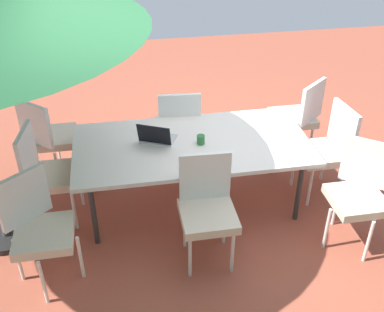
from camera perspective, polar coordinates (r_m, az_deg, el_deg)
The scene contains 12 objects.
ground_plane at distance 4.89m, azimuth 0.00°, elevation -5.90°, with size 10.00×10.00×0.02m, color #9E4C38.
dining_table at distance 4.48m, azimuth 0.00°, elevation 1.10°, with size 2.22×1.10×0.74m.
chair_northeast at distance 3.99m, azimuth -18.07°, elevation -7.98°, with size 0.58×0.58×0.98m.
chair_east at distance 4.60m, azimuth -17.13°, elevation -1.72°, with size 0.49×0.48×0.98m.
chair_northwest at distance 4.40m, azimuth 19.58°, elevation -3.94°, with size 0.58×0.58×0.98m.
chair_southeast at distance 5.16m, azimuth -16.93°, elevation 2.45°, with size 0.59×0.59×0.98m.
chair_north at distance 3.99m, azimuth 1.87°, elevation -6.00°, with size 0.46×0.47×0.98m.
chair_west at distance 4.93m, azimuth 16.01°, elevation 1.05°, with size 0.48×0.47×0.98m.
chair_southwest at distance 5.46m, azimuth 12.69°, elevation 4.90°, with size 0.58×0.58×0.98m.
chair_south at distance 5.14m, azimuth -1.59°, elevation 3.85°, with size 0.47×0.48×0.98m.
laptop at distance 4.46m, azimuth -4.29°, elevation 2.28°, with size 0.39×0.36×0.21m.
cup at distance 4.42m, azimuth 1.06°, elevation 1.99°, with size 0.07×0.07×0.09m, color #286B33.
Camera 1 is at (0.66, 3.73, 3.08)m, focal length 44.19 mm.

